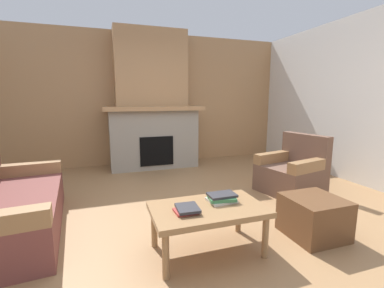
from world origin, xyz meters
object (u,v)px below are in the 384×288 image
Objects in this scene: couch at (6,208)px; coffee_table at (208,212)px; ottoman at (314,217)px; fireplace at (152,109)px; armchair at (292,173)px.

couch reaches higher than coffee_table.
fireplace is at bearing 107.03° from ottoman.
couch is 3.60× the size of ottoman.
armchair is 2.06m from coffee_table.
coffee_table is at bearing -91.71° from fireplace.
fireplace reaches higher than couch.
ottoman is (1.12, -0.08, -0.18)m from coffee_table.
fireplace is at bearing 50.63° from couch.
ottoman is at bearing -18.87° from couch.
ottoman is at bearing -72.97° from fireplace.
ottoman is (2.93, -1.00, -0.09)m from couch.
armchair reaches higher than ottoman.
couch is at bearing 152.94° from coffee_table.
armchair is (1.67, -2.20, -0.87)m from fireplace.
fireplace is at bearing 127.29° from armchair.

